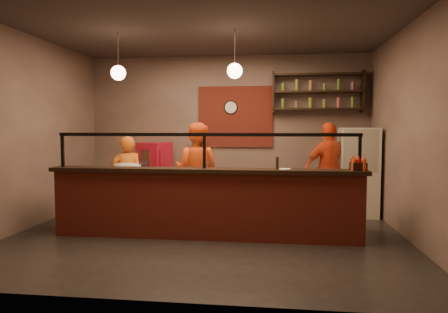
# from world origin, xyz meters

# --- Properties ---
(floor) EXTENTS (6.00, 6.00, 0.00)m
(floor) POSITION_xyz_m (0.00, 0.00, 0.00)
(floor) COLOR black
(floor) RESTS_ON ground
(ceiling) EXTENTS (6.00, 6.00, 0.00)m
(ceiling) POSITION_xyz_m (0.00, 0.00, 3.20)
(ceiling) COLOR #3B312D
(ceiling) RESTS_ON wall_back
(wall_back) EXTENTS (6.00, 0.00, 6.00)m
(wall_back) POSITION_xyz_m (0.00, 2.50, 1.60)
(wall_back) COLOR #776257
(wall_back) RESTS_ON floor
(wall_left) EXTENTS (0.00, 5.00, 5.00)m
(wall_left) POSITION_xyz_m (-3.00, 0.00, 1.60)
(wall_left) COLOR #776257
(wall_left) RESTS_ON floor
(wall_right) EXTENTS (0.00, 5.00, 5.00)m
(wall_right) POSITION_xyz_m (3.00, 0.00, 1.60)
(wall_right) COLOR #776257
(wall_right) RESTS_ON floor
(wall_front) EXTENTS (6.00, 0.00, 6.00)m
(wall_front) POSITION_xyz_m (0.00, -2.50, 1.60)
(wall_front) COLOR #776257
(wall_front) RESTS_ON floor
(brick_patch) EXTENTS (1.60, 0.04, 1.30)m
(brick_patch) POSITION_xyz_m (0.20, 2.47, 1.90)
(brick_patch) COLOR maroon
(brick_patch) RESTS_ON wall_back
(service_counter) EXTENTS (4.60, 0.25, 1.00)m
(service_counter) POSITION_xyz_m (0.00, -0.30, 0.50)
(service_counter) COLOR maroon
(service_counter) RESTS_ON floor
(counter_ledge) EXTENTS (4.70, 0.37, 0.06)m
(counter_ledge) POSITION_xyz_m (0.00, -0.30, 1.03)
(counter_ledge) COLOR black
(counter_ledge) RESTS_ON service_counter
(worktop_cabinet) EXTENTS (4.60, 0.75, 0.85)m
(worktop_cabinet) POSITION_xyz_m (0.00, 0.20, 0.42)
(worktop_cabinet) COLOR gray
(worktop_cabinet) RESTS_ON floor
(worktop) EXTENTS (4.60, 0.75, 0.05)m
(worktop) POSITION_xyz_m (0.00, 0.20, 0.88)
(worktop) COLOR silver
(worktop) RESTS_ON worktop_cabinet
(sneeze_guard) EXTENTS (4.50, 0.05, 0.52)m
(sneeze_guard) POSITION_xyz_m (0.00, -0.30, 1.37)
(sneeze_guard) COLOR white
(sneeze_guard) RESTS_ON counter_ledge
(wall_shelving) EXTENTS (1.84, 0.28, 0.85)m
(wall_shelving) POSITION_xyz_m (1.90, 2.32, 2.40)
(wall_shelving) COLOR black
(wall_shelving) RESTS_ON wall_back
(wall_clock) EXTENTS (0.30, 0.04, 0.30)m
(wall_clock) POSITION_xyz_m (0.10, 2.46, 2.10)
(wall_clock) COLOR black
(wall_clock) RESTS_ON wall_back
(pendant_left) EXTENTS (0.24, 0.24, 0.77)m
(pendant_left) POSITION_xyz_m (-1.50, 0.20, 2.55)
(pendant_left) COLOR black
(pendant_left) RESTS_ON ceiling
(pendant_right) EXTENTS (0.24, 0.24, 0.77)m
(pendant_right) POSITION_xyz_m (0.40, 0.20, 2.55)
(pendant_right) COLOR black
(pendant_right) RESTS_ON ceiling
(cook_left) EXTENTS (0.65, 0.55, 1.51)m
(cook_left) POSITION_xyz_m (-1.62, 0.82, 0.76)
(cook_left) COLOR #C85A12
(cook_left) RESTS_ON floor
(cook_mid) EXTENTS (0.94, 0.78, 1.76)m
(cook_mid) POSITION_xyz_m (-0.41, 1.20, 0.88)
(cook_mid) COLOR #E95116
(cook_mid) RESTS_ON floor
(cook_right) EXTENTS (1.12, 0.74, 1.77)m
(cook_right) POSITION_xyz_m (2.05, 1.46, 0.88)
(cook_right) COLOR red
(cook_right) RESTS_ON floor
(fridge) EXTENTS (0.72, 0.68, 1.66)m
(fridge) POSITION_xyz_m (2.60, 1.63, 0.83)
(fridge) COLOR beige
(fridge) RESTS_ON floor
(red_cooler) EXTENTS (0.75, 0.72, 1.35)m
(red_cooler) POSITION_xyz_m (-1.51, 2.15, 0.68)
(red_cooler) COLOR #AD0B22
(red_cooler) RESTS_ON floor
(pizza_dough) EXTENTS (0.63, 0.63, 0.01)m
(pizza_dough) POSITION_xyz_m (0.82, 0.17, 0.91)
(pizza_dough) COLOR beige
(pizza_dough) RESTS_ON worktop
(prep_tub_a) EXTENTS (0.29, 0.24, 0.14)m
(prep_tub_a) POSITION_xyz_m (-1.34, 0.25, 0.97)
(prep_tub_a) COLOR silver
(prep_tub_a) RESTS_ON worktop
(prep_tub_b) EXTENTS (0.33, 0.27, 0.16)m
(prep_tub_b) POSITION_xyz_m (-1.44, 0.34, 0.98)
(prep_tub_b) COLOR silver
(prep_tub_b) RESTS_ON worktop
(prep_tub_c) EXTENTS (0.31, 0.26, 0.14)m
(prep_tub_c) POSITION_xyz_m (-1.86, -0.02, 0.97)
(prep_tub_c) COLOR silver
(prep_tub_c) RESTS_ON worktop
(rolling_pin) EXTENTS (0.33, 0.19, 0.06)m
(rolling_pin) POSITION_xyz_m (-1.26, 0.37, 0.93)
(rolling_pin) COLOR yellow
(rolling_pin) RESTS_ON worktop
(condiment_caddy) EXTENTS (0.23, 0.20, 0.11)m
(condiment_caddy) POSITION_xyz_m (2.20, -0.31, 1.12)
(condiment_caddy) COLOR black
(condiment_caddy) RESTS_ON counter_ledge
(pepper_mill) EXTENTS (0.05, 0.05, 0.18)m
(pepper_mill) POSITION_xyz_m (1.07, -0.29, 1.15)
(pepper_mill) COLOR black
(pepper_mill) RESTS_ON counter_ledge
(small_plate) EXTENTS (0.18, 0.18, 0.01)m
(small_plate) POSITION_xyz_m (1.18, -0.30, 1.07)
(small_plate) COLOR white
(small_plate) RESTS_ON counter_ledge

